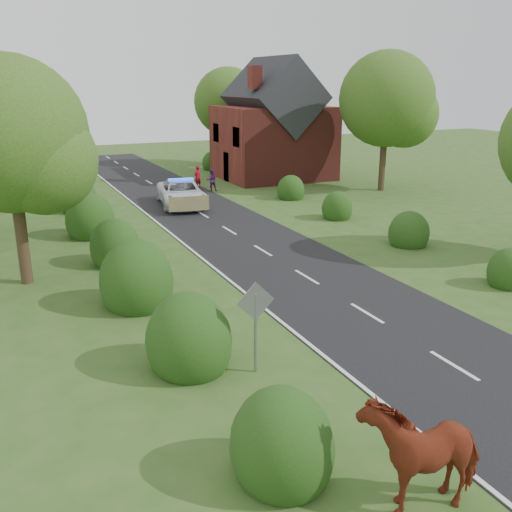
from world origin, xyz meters
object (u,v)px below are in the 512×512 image
road_sign (256,314)px  pedestrian_purple (212,180)px  cow (420,454)px  police_van (181,193)px  pedestrian_red (198,177)px

road_sign → pedestrian_purple: 26.00m
cow → police_van: 26.73m
pedestrian_red → pedestrian_purple: bearing=82.9°
road_sign → police_van: (4.67, 20.90, -0.88)m
road_sign → police_van: bearing=77.4°
road_sign → police_van: size_ratio=0.43×
cow → police_van: (3.93, 26.44, -0.10)m
pedestrian_purple → cow: bearing=86.4°
cow → police_van: bearing=176.8°
road_sign → pedestrian_purple: bearing=71.9°
police_van → pedestrian_red: bearing=70.3°
road_sign → cow: 5.64m
police_van → pedestrian_purple: 5.10m
road_sign → police_van: 21.43m
police_van → pedestrian_red: police_van is taller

